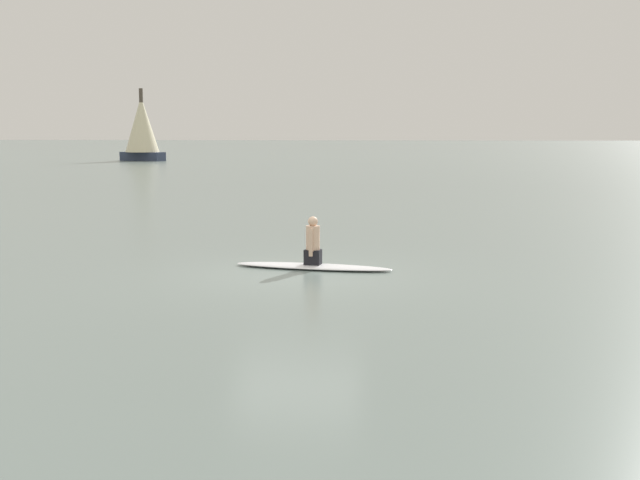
# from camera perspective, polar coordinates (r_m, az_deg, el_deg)

# --- Properties ---
(ground_plane) EXTENTS (400.00, 400.00, 0.00)m
(ground_plane) POSITION_cam_1_polar(r_m,az_deg,el_deg) (16.23, -1.59, -2.41)
(ground_plane) COLOR slate
(surfboard) EXTENTS (1.17, 3.35, 0.09)m
(surfboard) POSITION_cam_1_polar(r_m,az_deg,el_deg) (16.95, -0.49, -1.83)
(surfboard) COLOR white
(surfboard) RESTS_ON ground
(person_paddler) EXTENTS (0.44, 0.36, 0.99)m
(person_paddler) POSITION_cam_1_polar(r_m,az_deg,el_deg) (16.87, -0.49, -0.19)
(person_paddler) COLOR black
(person_paddler) RESTS_ON surfboard
(sailboat_center_horizon) EXTENTS (4.00, 4.50, 6.47)m
(sailboat_center_horizon) POSITION_cam_1_polar(r_m,az_deg,el_deg) (76.99, -12.17, 7.62)
(sailboat_center_horizon) COLOR #2D3851
(sailboat_center_horizon) RESTS_ON ground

